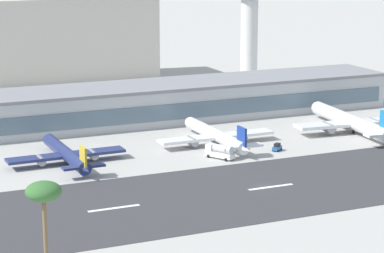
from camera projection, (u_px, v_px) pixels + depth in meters
ground_plane at (265, 187)px, 193.64m from camera, size 1400.00×1400.00×0.00m
runway_strip at (267, 188)px, 192.74m from camera, size 800.00×43.83×0.08m
runway_centreline_dash_3 at (114, 208)px, 177.65m from camera, size 12.00×1.20×0.01m
runway_centreline_dash_4 at (271, 187)px, 193.18m from camera, size 12.00×1.20×0.01m
terminal_building at (168, 101)px, 266.84m from camera, size 158.17×25.02×12.30m
control_tower at (249, 20)px, 328.15m from camera, size 14.75×14.75×43.28m
distant_hotel_block at (8, 42)px, 332.43m from camera, size 123.50×29.89×35.40m
airliner_gold_tail_gate_0 at (67, 155)px, 212.82m from camera, size 32.09×38.99×8.14m
airliner_navy_tail_gate_1 at (218, 136)px, 232.85m from camera, size 35.44×41.07×8.57m
airliner_blue_tail_gate_2 at (353, 123)px, 247.65m from camera, size 37.40×49.98×10.44m
service_baggage_tug_0 at (277, 147)px, 226.94m from camera, size 3.55×3.15×2.20m
service_fuel_truck_1 at (220, 151)px, 218.58m from camera, size 6.21×8.74×3.95m
palm_tree_1 at (44, 194)px, 139.32m from camera, size 6.40×6.40×17.07m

